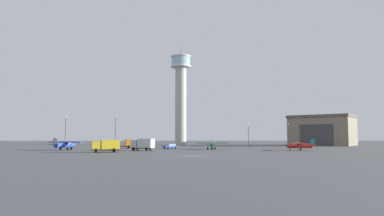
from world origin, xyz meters
The scene contains 14 objects.
ground_plane centered at (0.00, 0.00, 0.00)m, with size 400.00×400.00×0.00m, color #545456.
control_tower centered at (-3.14, 78.77, 22.42)m, with size 8.72×8.72×42.19m.
hangar centered at (53.98, 69.83, 6.01)m, with size 29.28×28.21×11.97m.
airplane_blue centered at (-33.71, 26.63, 1.49)m, with size 10.58×8.38×3.20m.
airplane_green centered at (6.06, 30.02, 1.30)m, with size 9.41×7.40×2.79m.
airplane_red centered at (28.83, 23.18, 1.37)m, with size 7.80×9.98×2.94m.
truck_box_silver centered at (-12.20, 22.59, 1.72)m, with size 6.28×4.41×3.09m.
truck_flatbed_orange centered at (-19.60, 37.81, 1.35)m, with size 7.34×4.59×2.82m.
truck_box_yellow centered at (-19.56, 13.58, 1.63)m, with size 6.59×4.32×2.88m.
car_blue centered at (-5.69, 35.04, 0.74)m, with size 4.49×4.15×1.37m.
light_post_west centered at (-24.39, 47.44, 5.99)m, with size 0.44×0.44×10.25m.
light_post_east centered at (20.18, 49.08, 4.65)m, with size 0.44×0.44×7.69m.
light_post_north centered at (32.45, 44.52, 4.71)m, with size 0.44×0.44×7.81m.
light_post_centre centered at (-38.28, 40.11, 5.82)m, with size 0.44×0.44×9.92m.
Camera 1 is at (-1.50, -65.49, 3.82)m, focal length 31.71 mm.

